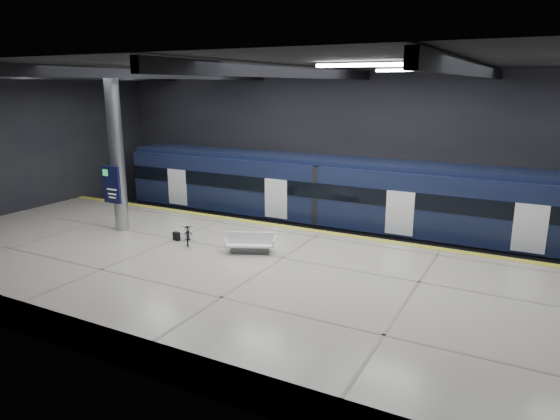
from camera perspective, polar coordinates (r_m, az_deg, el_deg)
The scene contains 10 objects.
ground at distance 19.76m, azimuth 1.66°, elevation -7.62°, with size 30.00×30.00×0.00m, color black.
room_shell at distance 18.43m, azimuth 1.79°, elevation 9.14°, with size 30.10×16.10×8.05m.
platform at distance 17.51m, azimuth -1.98°, elevation -8.63°, with size 30.00×11.00×1.10m, color #BAB39D.
safety_strip at distance 21.77m, azimuth 4.88°, elevation -2.51°, with size 30.00×0.40×0.01m, color gold.
rails at distance 24.52m, azimuth 7.36°, elevation -3.17°, with size 30.00×1.52×0.16m.
train at distance 23.47m, azimuth 11.57°, elevation 0.88°, with size 29.40×2.84×3.79m.
bench at distance 19.03m, azimuth -3.41°, elevation -4.06°, with size 2.01×1.46×0.82m.
bicycle at distance 20.52m, azimuth -10.48°, elevation -2.56°, with size 0.55×1.56×0.82m, color #99999E.
pannier_bag at distance 20.95m, azimuth -11.74°, elevation -2.95°, with size 0.30×0.18×0.35m, color black.
info_column at distance 22.48m, azimuth -18.21°, elevation 6.12°, with size 0.90×0.78×6.90m.
Camera 1 is at (8.06, -16.49, 7.32)m, focal length 32.00 mm.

